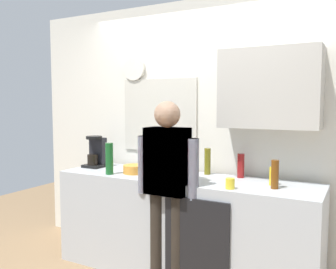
% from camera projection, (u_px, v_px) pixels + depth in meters
% --- Properties ---
extents(kitchen_counter, '(2.42, 0.64, 0.91)m').
position_uv_depth(kitchen_counter, '(183.00, 225.00, 3.36)').
color(kitchen_counter, '#B2B7BC').
rests_on(kitchen_counter, ground_plane).
extents(dishwasher_panel, '(0.56, 0.02, 0.82)m').
position_uv_depth(dishwasher_panel, '(196.00, 249.00, 2.94)').
color(dishwasher_panel, black).
rests_on(dishwasher_panel, ground_plane).
extents(back_wall_assembly, '(4.02, 0.42, 2.60)m').
position_uv_depth(back_wall_assembly, '(209.00, 125.00, 3.59)').
color(back_wall_assembly, silver).
rests_on(back_wall_assembly, ground_plane).
extents(coffee_maker, '(0.20, 0.20, 0.33)m').
position_uv_depth(coffee_maker, '(96.00, 153.00, 3.86)').
color(coffee_maker, black).
rests_on(coffee_maker, kitchen_counter).
extents(bottle_olive_oil, '(0.06, 0.06, 0.25)m').
position_uv_depth(bottle_olive_oil, '(207.00, 161.00, 3.45)').
color(bottle_olive_oil, olive).
rests_on(bottle_olive_oil, kitchen_counter).
extents(bottle_red_vinegar, '(0.06, 0.06, 0.22)m').
position_uv_depth(bottle_red_vinegar, '(241.00, 166.00, 3.29)').
color(bottle_red_vinegar, maroon).
rests_on(bottle_red_vinegar, kitchen_counter).
extents(bottle_green_wine, '(0.07, 0.07, 0.30)m').
position_uv_depth(bottle_green_wine, '(109.00, 159.00, 3.45)').
color(bottle_green_wine, '#195923').
rests_on(bottle_green_wine, kitchen_counter).
extents(bottle_amber_beer, '(0.06, 0.06, 0.23)m').
position_uv_depth(bottle_amber_beer, '(275.00, 174.00, 2.87)').
color(bottle_amber_beer, brown).
rests_on(bottle_amber_beer, kitchen_counter).
extents(cup_yellow_cup, '(0.07, 0.07, 0.08)m').
position_uv_depth(cup_yellow_cup, '(230.00, 184.00, 2.87)').
color(cup_yellow_cup, yellow).
rests_on(cup_yellow_cup, kitchen_counter).
extents(cup_terracotta_mug, '(0.08, 0.08, 0.09)m').
position_uv_depth(cup_terracotta_mug, '(185.00, 170.00, 3.41)').
color(cup_terracotta_mug, '#B26647').
rests_on(cup_terracotta_mug, kitchen_counter).
extents(mixing_bowl, '(0.22, 0.22, 0.08)m').
position_uv_depth(mixing_bowl, '(135.00, 169.00, 3.50)').
color(mixing_bowl, orange).
rests_on(mixing_bowl, kitchen_counter).
extents(dish_soap, '(0.06, 0.06, 0.18)m').
position_uv_depth(dish_soap, '(273.00, 176.00, 2.99)').
color(dish_soap, yellow).
rests_on(dish_soap, kitchen_counter).
extents(person_at_sink, '(0.57, 0.22, 1.60)m').
position_uv_depth(person_at_sink, '(167.00, 179.00, 3.06)').
color(person_at_sink, brown).
rests_on(person_at_sink, ground_plane).
extents(person_guest, '(0.57, 0.22, 1.60)m').
position_uv_depth(person_guest, '(167.00, 179.00, 3.06)').
color(person_guest, brown).
rests_on(person_guest, ground_plane).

